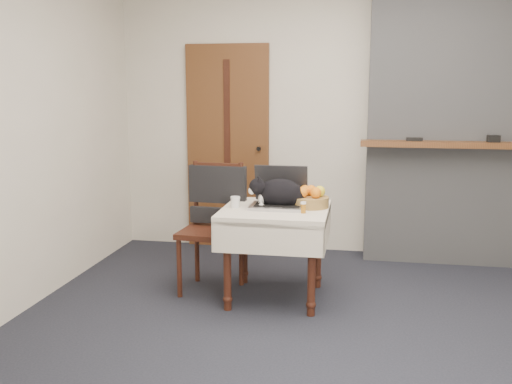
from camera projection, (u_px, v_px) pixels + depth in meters
ground at (340, 335)px, 3.69m from camera, size 4.50×4.50×0.00m
room_shell at (350, 60)px, 3.82m from camera, size 4.52×4.01×2.61m
door at (228, 148)px, 5.63m from camera, size 0.82×0.10×2.00m
chimney at (453, 120)px, 5.09m from camera, size 1.62×0.48×2.60m
side_table at (275, 223)px, 4.25m from camera, size 0.78×0.78×0.70m
laptop at (279, 197)px, 4.27m from camera, size 0.40×0.35×0.30m
cat at (281, 193)px, 4.24m from camera, size 0.52×0.28×0.25m
cream_jar at (235, 202)px, 4.25m from camera, size 0.07×0.07×0.08m
pill_bottle at (303, 207)px, 4.04m from camera, size 0.04×0.04×0.08m
fruit_basket at (310, 199)px, 4.26m from camera, size 0.28×0.28×0.16m
desk_clutter at (305, 208)px, 4.19m from camera, size 0.11×0.08×0.01m
chair at (215, 209)px, 4.49m from camera, size 0.49×0.48×1.00m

